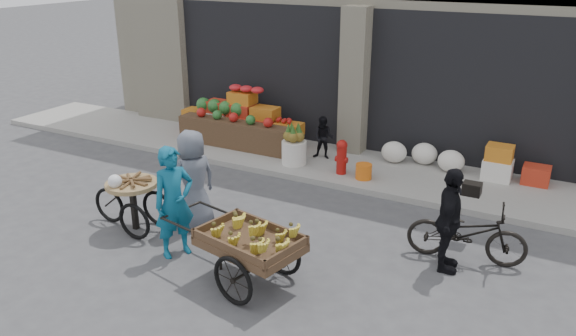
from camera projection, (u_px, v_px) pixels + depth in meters
The scene contains 14 objects.
ground at pixel (230, 251), 8.63m from camera, with size 80.00×80.00×0.00m, color #424244.
sidewalk at pixel (336, 165), 11.99m from camera, with size 18.00×2.20×0.12m, color gray.
fruit_display at pixel (244, 119), 13.09m from camera, with size 3.10×1.12×1.24m.
pineapple_bin at pixel (294, 152), 11.79m from camera, with size 0.52×0.52×0.50m, color silver.
fire_hydrant at pixel (342, 156), 11.22m from camera, with size 0.22×0.22×0.71m.
orange_bucket at pixel (364, 171), 11.05m from camera, with size 0.32×0.32×0.30m, color orange.
right_bay_goods at pixel (469, 161), 11.21m from camera, with size 3.35×0.60×0.70m.
seated_person at pixel (323, 138), 12.04m from camera, with size 0.45×0.35×0.93m, color black.
banana_cart at pixel (247, 238), 7.55m from camera, with size 2.45×1.38×0.97m.
vendor_woman at pixel (174, 202), 8.26m from camera, with size 0.63×0.41×1.71m, color #105A7A.
tricycle_cart at pixel (133, 197), 9.14m from camera, with size 1.42×0.84×0.95m.
vendor_grey at pixel (193, 180), 9.14m from camera, with size 0.82×0.53×1.67m, color slate.
bicycle at pixel (467, 233), 8.23m from camera, with size 0.60×1.72×0.90m, color black.
cyclist at pixel (449, 221), 7.87m from camera, with size 0.91×0.38×1.55m, color black.
Camera 1 is at (4.37, -6.29, 4.28)m, focal length 35.00 mm.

